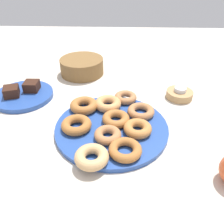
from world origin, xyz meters
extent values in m
plane|color=beige|center=(0.00, 0.00, 0.00)|extent=(2.40, 2.40, 0.00)
cylinder|color=#284C9E|center=(0.00, 0.00, 0.01)|extent=(0.35, 0.35, 0.01)
torus|color=#B27547|center=(-0.01, -0.06, 0.03)|extent=(0.10, 0.10, 0.02)
torus|color=#B27547|center=(0.09, 0.06, 0.03)|extent=(0.12, 0.12, 0.02)
torus|color=tan|center=(-0.04, -0.15, 0.03)|extent=(0.09, 0.09, 0.03)
torus|color=#AD6B33|center=(0.01, 0.02, 0.03)|extent=(0.11, 0.11, 0.03)
torus|color=#B27547|center=(0.04, 0.15, 0.03)|extent=(0.11, 0.11, 0.02)
torus|color=#AD6B33|center=(-0.11, -0.02, 0.03)|extent=(0.11, 0.11, 0.03)
torus|color=#AD6B33|center=(0.04, -0.12, 0.03)|extent=(0.11, 0.11, 0.02)
torus|color=tan|center=(-0.02, 0.10, 0.03)|extent=(0.10, 0.10, 0.03)
torus|color=#BC7A3D|center=(0.08, -0.03, 0.03)|extent=(0.11, 0.11, 0.03)
torus|color=#AD6B33|center=(-0.10, 0.09, 0.03)|extent=(0.13, 0.13, 0.03)
cylinder|color=#284C9E|center=(-0.34, 0.18, 0.01)|extent=(0.22, 0.22, 0.02)
cube|color=#381E14|center=(-0.37, 0.16, 0.04)|extent=(0.07, 0.07, 0.04)
cube|color=#381E14|center=(-0.31, 0.20, 0.04)|extent=(0.05, 0.06, 0.04)
cylinder|color=tan|center=(0.25, 0.20, 0.01)|extent=(0.10, 0.10, 0.03)
cylinder|color=silver|center=(0.25, 0.20, 0.04)|extent=(0.04, 0.04, 0.01)
cylinder|color=brown|center=(-0.15, 0.39, 0.04)|extent=(0.26, 0.26, 0.07)
camera|label=1|loc=(0.02, -0.55, 0.45)|focal=36.22mm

